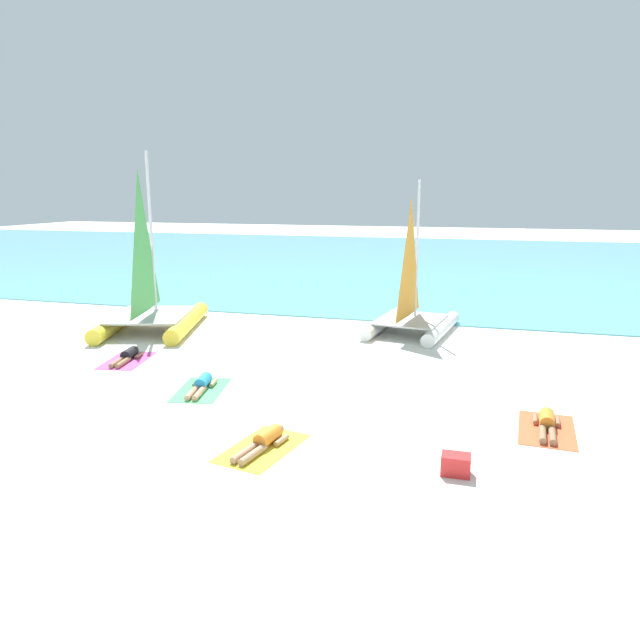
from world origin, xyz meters
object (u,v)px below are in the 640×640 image
Objects in this scene: towel_leftmost at (127,360)px; sunbather_rightmost at (547,423)px; sunbather_center_left at (202,384)px; sunbather_leftmost at (128,356)px; sailboat_white at (411,311)px; cooler_box at (456,465)px; towel_center_right at (262,448)px; sunbather_center_right at (264,441)px; sailboat_yellow at (151,305)px; towel_rightmost at (547,430)px; towel_center_left at (201,390)px.

sunbather_rightmost is (11.24, -1.99, 0.13)m from towel_leftmost.
sunbather_center_left is 1.00× the size of sunbather_rightmost.
towel_leftmost is at bearing -90.00° from sunbather_leftmost.
sailboat_white is 10.36× the size of cooler_box.
towel_leftmost is 1.21× the size of sunbather_rightmost.
towel_leftmost is 7.42m from towel_center_right.
sunbather_leftmost is at bearing 142.62° from towel_center_right.
sunbather_rightmost is (5.30, 2.41, 0.00)m from sunbather_center_right.
sunbather_center_left is 0.82× the size of towel_center_right.
sailboat_yellow is 13.79m from towel_rightmost.
sunbather_center_left is 0.82× the size of towel_rightmost.
sailboat_white is 8.62m from towel_rightmost.
sunbather_center_right is at bearing -151.84° from sunbather_rightmost.
cooler_box is at bearing -120.17° from sunbather_rightmost.
sunbather_center_right is (7.27, -7.95, -0.78)m from sailboat_yellow.
towel_center_right is at bearing -151.31° from sunbather_rightmost.
towel_center_left is 1.00× the size of towel_rightmost.
sailboat_yellow reaches higher than towel_center_right.
towel_center_right is 1.00× the size of towel_rightmost.
towel_center_right is at bearing -56.83° from sunbather_center_left.
towel_rightmost is at bearing -2.27° from towel_center_left.
towel_center_left is (3.26, -1.80, -0.13)m from sunbather_leftmost.
sailboat_yellow is 3.80m from sunbather_leftmost.
cooler_box is (3.61, -0.07, 0.17)m from towel_center_right.
towel_leftmost is 10.55m from cooler_box.
sunbather_center_left is at bearing -64.31° from sailboat_yellow.
sailboat_white reaches higher than towel_center_right.
sunbather_rightmost is (0.00, 0.07, 0.13)m from towel_rightmost.
towel_rightmost is (8.00, -0.38, -0.13)m from sunbather_center_left.
towel_center_right is 5.84m from towel_rightmost.
towel_center_right and towel_rightmost have the same top height.
sailboat_yellow is 9.07m from sailboat_white.
cooler_box is (6.29, -2.86, 0.05)m from sunbather_center_left.
towel_center_left is at bearing 146.78° from sunbather_center_right.
sunbather_center_right reaches higher than towel_rightmost.
sunbather_center_right is at bearing 177.83° from cooler_box.
towel_center_right is at bearing -90.59° from sailboat_white.
sailboat_yellow is 12.29× the size of cooler_box.
sailboat_yellow reaches higher than sunbather_center_left.
sailboat_yellow reaches higher than sunbather_rightmost.
sunbather_leftmost is 0.82× the size of towel_center_left.
cooler_box is at bearing -52.17° from sailboat_yellow.
towel_center_right is at bearing -45.59° from towel_center_left.
towel_leftmost is 7.39m from sunbather_center_right.
sailboat_white is at bearing 115.90° from towel_rightmost.
sailboat_white is 8.55m from sunbather_rightmost.
sunbather_center_left is at bearing -178.54° from sunbather_rightmost.
sailboat_white is at bearing 101.33° from cooler_box.
sailboat_yellow is 3.92× the size of sunbather_rightmost.
sunbather_center_left reaches higher than towel_leftmost.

